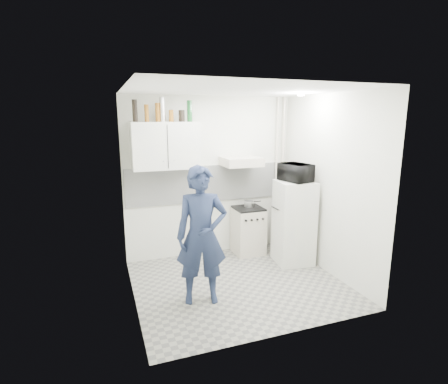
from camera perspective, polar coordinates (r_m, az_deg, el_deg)
name	(u,v)px	position (r m, az deg, el deg)	size (l,w,h in m)	color
floor	(238,283)	(5.03, 2.31, -14.67)	(2.80, 2.80, 0.00)	gray
ceiling	(240,90)	(4.51, 2.61, 16.35)	(2.80, 2.80, 0.00)	white
wall_back	(210,177)	(5.75, -2.29, 2.42)	(2.80, 2.80, 0.00)	silver
wall_left	(129,201)	(4.27, -15.19, -1.37)	(2.60, 2.60, 0.00)	silver
wall_right	(328,185)	(5.28, 16.65, 1.05)	(2.60, 2.60, 0.00)	silver
person	(202,236)	(4.28, -3.67, -7.12)	(0.62, 0.41, 1.71)	#1D2743
stove	(248,231)	(5.95, 3.95, -6.38)	(0.48, 0.48, 0.77)	beige
fridge	(294,222)	(5.59, 11.31, -4.89)	(0.54, 0.54, 1.31)	white
stove_top	(248,208)	(5.84, 4.01, -2.67)	(0.46, 0.46, 0.03)	black
saucepan	(249,204)	(5.89, 4.08, -1.93)	(0.16, 0.16, 0.09)	silver
microwave	(296,173)	(5.42, 11.66, 3.13)	(0.33, 0.49, 0.27)	black
bottle_a	(135,111)	(5.26, -14.35, 12.72)	(0.07, 0.07, 0.31)	black
bottle_b	(147,113)	(5.28, -12.52, 12.44)	(0.06, 0.06, 0.25)	brown
bottle_c	(158,112)	(5.30, -10.80, 12.64)	(0.07, 0.07, 0.27)	brown
bottle_d	(162,110)	(5.31, -10.04, 13.10)	(0.08, 0.08, 0.35)	silver
canister_a	(171,116)	(5.34, -8.62, 12.19)	(0.07, 0.07, 0.17)	brown
canister_b	(182,116)	(5.37, -6.93, 12.23)	(0.09, 0.09, 0.17)	black
bottle_e	(190,111)	(5.40, -5.63, 13.01)	(0.08, 0.08, 0.31)	#144C1E
upper_cabinet	(166,146)	(5.33, -9.53, 7.46)	(1.00, 0.35, 0.70)	white
range_hood	(241,162)	(5.63, 2.85, 4.99)	(0.60, 0.50, 0.14)	beige
backsplash	(210,183)	(5.75, -2.24, 1.41)	(2.74, 0.03, 0.60)	white
pipe_a	(282,174)	(6.19, 9.49, 2.96)	(0.05, 0.05, 2.60)	beige
pipe_b	(276,174)	(6.14, 8.51, 2.90)	(0.04, 0.04, 2.60)	beige
ceiling_spot_fixture	(301,95)	(5.14, 12.44, 15.22)	(0.10, 0.10, 0.02)	white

